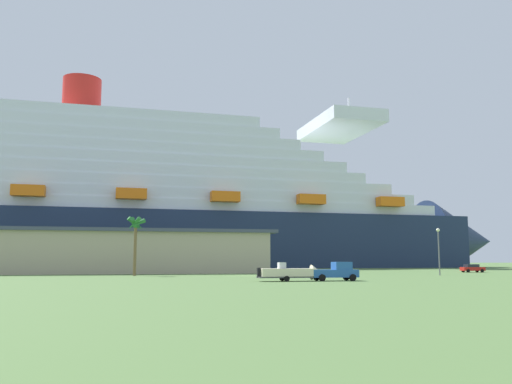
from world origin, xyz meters
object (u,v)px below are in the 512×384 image
Objects in this scene: pickup_truck at (336,272)px; small_boat_on_trailer at (293,273)px; parked_car_red_hatchback at (472,268)px; parked_car_yellow_taxi at (206,269)px; cruise_ship at (163,208)px; palm_tree at (136,228)px; street_lamp at (439,244)px.

pickup_truck is 5.25m from small_boat_on_trailer.
parked_car_red_hatchback is 1.00× the size of parked_car_yellow_taxi.
cruise_ship is 48.62× the size of parked_car_yellow_taxi.
cruise_ship reaches higher than palm_tree.
cruise_ship reaches higher than street_lamp.
small_boat_on_trailer is (13.91, -100.02, -16.76)m from cruise_ship.
pickup_truck is (19.15, -99.82, -16.68)m from cruise_ship.
palm_tree reaches higher than small_boat_on_trailer.
small_boat_on_trailer is at bearing -78.87° from parked_car_yellow_taxi.
palm_tree is at bearing -93.76° from cruise_ship.
palm_tree is at bearing 134.61° from pickup_truck.
cruise_ship reaches higher than parked_car_yellow_taxi.
parked_car_yellow_taxi is at bearing 41.17° from palm_tree.
pickup_truck is 34.89m from palm_tree.
street_lamp is at bearing -7.96° from palm_tree.
parked_car_red_hatchback and parked_car_yellow_taxi have the same top height.
parked_car_yellow_taxi is at bearing 154.25° from street_lamp.
cruise_ship is 89.18m from parked_car_red_hatchback.
parked_car_yellow_taxi is (-12.14, 34.88, -0.21)m from pickup_truck.
cruise_ship is at bearing 117.35° from street_lamp.
parked_car_yellow_taxi is at bearing 101.13° from small_boat_on_trailer.
street_lamp is 1.66× the size of parked_car_red_hatchback.
small_boat_on_trailer is (-5.24, -0.19, -0.09)m from pickup_truck.
parked_car_yellow_taxi is at bearing 109.19° from pickup_truck.
palm_tree is 17.16m from parked_car_yellow_taxi.
pickup_truck is at bearing -138.61° from parked_car_red_hatchback.
street_lamp is (23.28, 17.80, 3.85)m from pickup_truck.
small_boat_on_trailer reaches higher than parked_car_yellow_taxi.
palm_tree is at bearing 172.04° from street_lamp.
pickup_truck reaches higher than small_boat_on_trailer.
cruise_ship is at bearing 86.24° from palm_tree.
street_lamp is at bearing 37.41° from pickup_truck.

